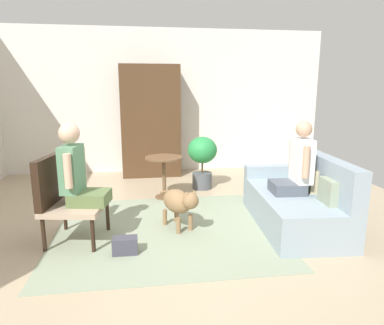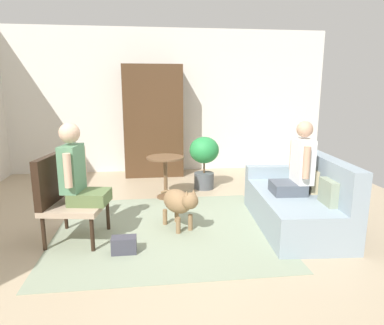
% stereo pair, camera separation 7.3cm
% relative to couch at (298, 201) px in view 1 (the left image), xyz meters
% --- Properties ---
extents(ground_plane, '(7.44, 7.44, 0.00)m').
position_rel_couch_xyz_m(ground_plane, '(-1.53, 0.12, -0.31)').
color(ground_plane, tan).
extents(back_wall, '(6.77, 0.12, 2.88)m').
position_rel_couch_xyz_m(back_wall, '(-1.53, 3.28, 1.13)').
color(back_wall, silver).
rests_on(back_wall, ground).
extents(area_rug, '(2.63, 2.44, 0.01)m').
position_rel_couch_xyz_m(area_rug, '(-1.66, 0.06, -0.31)').
color(area_rug, gray).
rests_on(area_rug, ground).
extents(couch, '(1.00, 1.77, 0.89)m').
position_rel_couch_xyz_m(couch, '(0.00, 0.00, 0.00)').
color(couch, '#8EA0AD').
rests_on(couch, ground).
extents(armchair, '(0.73, 0.77, 0.98)m').
position_rel_couch_xyz_m(armchair, '(-2.80, -0.06, 0.24)').
color(armchair, black).
rests_on(armchair, ground).
extents(person_on_couch, '(0.47, 0.52, 0.89)m').
position_rel_couch_xyz_m(person_on_couch, '(-0.05, -0.02, 0.47)').
color(person_on_couch, '#4C5460').
extents(person_on_armchair, '(0.53, 0.50, 0.90)m').
position_rel_couch_xyz_m(person_on_armchair, '(-2.63, -0.09, 0.49)').
color(person_on_armchair, '#5A6F40').
extents(round_end_table, '(0.58, 0.58, 0.66)m').
position_rel_couch_xyz_m(round_end_table, '(-1.60, 1.31, 0.16)').
color(round_end_table, brown).
rests_on(round_end_table, ground).
extents(dog, '(0.46, 0.73, 0.56)m').
position_rel_couch_xyz_m(dog, '(-1.50, 0.07, 0.03)').
color(dog, olive).
rests_on(dog, ground).
extents(potted_plant, '(0.50, 0.50, 0.90)m').
position_rel_couch_xyz_m(potted_plant, '(-0.91, 1.76, 0.25)').
color(potted_plant, '#4C5156').
rests_on(potted_plant, ground).
extents(armoire_cabinet, '(1.13, 0.56, 2.14)m').
position_rel_couch_xyz_m(armoire_cabinet, '(-1.75, 2.87, 0.76)').
color(armoire_cabinet, '#4C331E').
rests_on(armoire_cabinet, ground).
extents(handbag, '(0.26, 0.15, 0.18)m').
position_rel_couch_xyz_m(handbag, '(-2.13, -0.50, -0.22)').
color(handbag, '#3F3F4C').
rests_on(handbag, ground).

